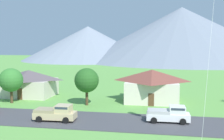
{
  "coord_description": "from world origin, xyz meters",
  "views": [
    {
      "loc": [
        2.53,
        -5.8,
        9.68
      ],
      "look_at": [
        -1.21,
        15.94,
        7.48
      ],
      "focal_mm": 42.54,
      "sensor_mm": 36.0,
      "label": 1
    }
  ],
  "objects_px": {
    "house_left_center": "(29,83)",
    "tree_center": "(87,80)",
    "tree_left_of_center": "(11,80)",
    "pickup_truck_sand_east_side": "(56,113)",
    "house_leftmost": "(152,85)",
    "pickup_truck_white_west_side": "(169,114)"
  },
  "relations": [
    {
      "from": "house_leftmost",
      "to": "house_left_center",
      "type": "height_order",
      "value": "house_leftmost"
    },
    {
      "from": "house_left_center",
      "to": "pickup_truck_sand_east_side",
      "type": "bearing_deg",
      "value": -52.61
    },
    {
      "from": "house_left_center",
      "to": "tree_left_of_center",
      "type": "distance_m",
      "value": 6.01
    },
    {
      "from": "tree_left_of_center",
      "to": "pickup_truck_sand_east_side",
      "type": "bearing_deg",
      "value": -37.5
    },
    {
      "from": "house_left_center",
      "to": "pickup_truck_white_west_side",
      "type": "distance_m",
      "value": 27.88
    },
    {
      "from": "pickup_truck_white_west_side",
      "to": "pickup_truck_sand_east_side",
      "type": "relative_size",
      "value": 0.99
    },
    {
      "from": "house_left_center",
      "to": "tree_center",
      "type": "height_order",
      "value": "tree_center"
    },
    {
      "from": "house_leftmost",
      "to": "tree_center",
      "type": "relative_size",
      "value": 1.57
    },
    {
      "from": "house_leftmost",
      "to": "pickup_truck_white_west_side",
      "type": "bearing_deg",
      "value": -78.55
    },
    {
      "from": "tree_left_of_center",
      "to": "tree_center",
      "type": "xyz_separation_m",
      "value": [
        12.54,
        0.56,
        0.17
      ]
    },
    {
      "from": "pickup_truck_white_west_side",
      "to": "pickup_truck_sand_east_side",
      "type": "xyz_separation_m",
      "value": [
        -13.92,
        -1.82,
        0.0
      ]
    },
    {
      "from": "pickup_truck_white_west_side",
      "to": "pickup_truck_sand_east_side",
      "type": "distance_m",
      "value": 14.04
    },
    {
      "from": "pickup_truck_white_west_side",
      "to": "tree_left_of_center",
      "type": "bearing_deg",
      "value": 165.09
    },
    {
      "from": "house_left_center",
      "to": "tree_center",
      "type": "distance_m",
      "value": 13.63
    },
    {
      "from": "house_leftmost",
      "to": "pickup_truck_white_west_side",
      "type": "height_order",
      "value": "house_leftmost"
    },
    {
      "from": "tree_left_of_center",
      "to": "pickup_truck_sand_east_side",
      "type": "distance_m",
      "value": 14.17
    },
    {
      "from": "pickup_truck_white_west_side",
      "to": "house_left_center",
      "type": "bearing_deg",
      "value": 153.29
    },
    {
      "from": "house_left_center",
      "to": "pickup_truck_white_west_side",
      "type": "relative_size",
      "value": 1.84
    },
    {
      "from": "tree_left_of_center",
      "to": "tree_center",
      "type": "distance_m",
      "value": 12.56
    },
    {
      "from": "tree_left_of_center",
      "to": "pickup_truck_sand_east_side",
      "type": "relative_size",
      "value": 1.09
    },
    {
      "from": "tree_center",
      "to": "tree_left_of_center",
      "type": "bearing_deg",
      "value": -177.46
    },
    {
      "from": "tree_center",
      "to": "pickup_truck_white_west_side",
      "type": "relative_size",
      "value": 1.13
    }
  ]
}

